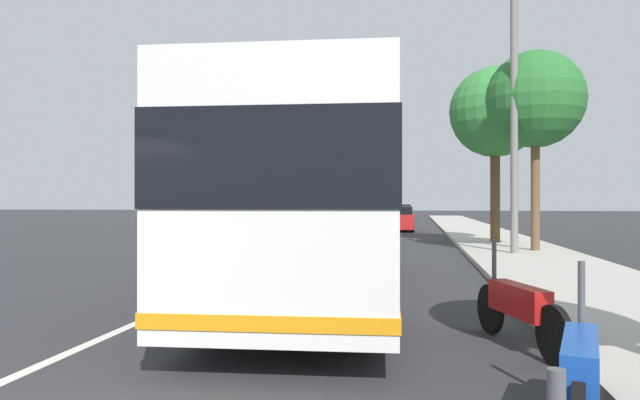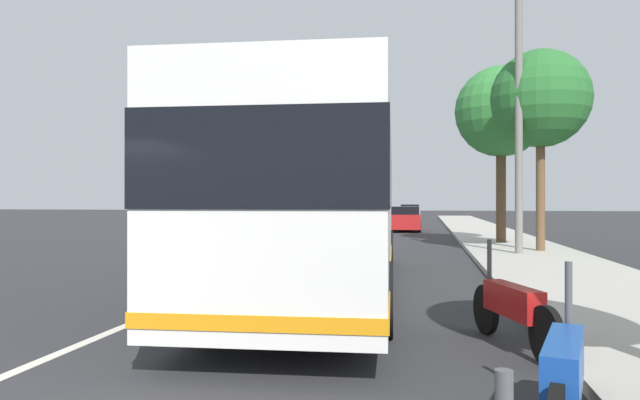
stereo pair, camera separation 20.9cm
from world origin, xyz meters
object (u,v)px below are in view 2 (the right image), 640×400
object	(u,v)px
coach_bus	(325,197)
car_oncoming	(347,214)
motorcycle_far_end	(564,378)
car_side_street	(410,213)
car_ahead_same_lane	(405,219)
roadside_tree_mid_block	(540,100)
utility_pole	(519,128)
roadside_tree_far_block	(501,112)
motorcycle_by_tree	(512,308)

from	to	relation	value
coach_bus	car_oncoming	distance (m)	38.70
motorcycle_far_end	car_side_street	world-z (taller)	car_side_street
car_ahead_same_lane	coach_bus	bearing A→B (deg)	176.63
roadside_tree_mid_block	utility_pole	size ratio (longest dim) A/B	0.83
car_oncoming	roadside_tree_far_block	xyz separation A→B (m)	(-25.39, -9.66, 4.69)
roadside_tree_mid_block	car_ahead_same_lane	bearing A→B (deg)	18.83
roadside_tree_mid_block	car_side_street	bearing A→B (deg)	8.80
roadside_tree_mid_block	coach_bus	bearing A→B (deg)	147.38
motorcycle_by_tree	car_oncoming	world-z (taller)	car_oncoming
motorcycle_by_tree	car_oncoming	distance (m)	43.17
motorcycle_far_end	motorcycle_by_tree	bearing A→B (deg)	14.78
motorcycle_by_tree	roadside_tree_far_block	world-z (taller)	roadside_tree_far_block
car_side_street	motorcycle_far_end	bearing A→B (deg)	179.51
car_side_street	roadside_tree_far_block	size ratio (longest dim) A/B	0.59
car_ahead_same_lane	roadside_tree_far_block	xyz separation A→B (m)	(-10.56, -4.20, 4.65)
coach_bus	roadside_tree_mid_block	bearing A→B (deg)	-35.71
motorcycle_far_end	roadside_tree_mid_block	world-z (taller)	roadside_tree_mid_block
coach_bus	roadside_tree_mid_block	world-z (taller)	roadside_tree_mid_block
motorcycle_far_end	roadside_tree_far_block	xyz separation A→B (m)	(19.94, -2.02, 4.88)
roadside_tree_far_block	utility_pole	xyz separation A→B (m)	(-5.22, 0.10, -1.26)
coach_bus	roadside_tree_mid_block	xyz separation A→B (m)	(8.99, -5.75, 3.31)
car_side_street	car_ahead_same_lane	bearing A→B (deg)	177.35
car_side_street	roadside_tree_mid_block	bearing A→B (deg)	-174.46
car_ahead_same_lane	utility_pole	world-z (taller)	utility_pole
coach_bus	car_oncoming	size ratio (longest dim) A/B	2.64
motorcycle_by_tree	car_side_street	distance (m)	46.55
coach_bus	motorcycle_by_tree	size ratio (longest dim) A/B	5.70
utility_pole	roadside_tree_mid_block	bearing A→B (deg)	-36.05
motorcycle_by_tree	utility_pole	xyz separation A→B (m)	(11.87, -1.88, 3.62)
coach_bus	roadside_tree_mid_block	distance (m)	11.17
car_ahead_same_lane	roadside_tree_mid_block	distance (m)	16.04
car_side_street	roadside_tree_mid_block	world-z (taller)	roadside_tree_mid_block
car_oncoming	motorcycle_by_tree	bearing A→B (deg)	7.20
car_ahead_same_lane	car_oncoming	size ratio (longest dim) A/B	0.95
motorcycle_far_end	car_ahead_same_lane	size ratio (longest dim) A/B	0.49
coach_bus	utility_pole	xyz separation A→B (m)	(7.79, -4.88, 2.24)
car_oncoming	roadside_tree_far_block	distance (m)	27.57
car_oncoming	utility_pole	xyz separation A→B (m)	(-30.61, -9.56, 3.42)
car_oncoming	roadside_tree_mid_block	xyz separation A→B (m)	(-29.41, -10.43, 4.50)
car_ahead_same_lane	roadside_tree_far_block	distance (m)	12.28
motorcycle_by_tree	car_oncoming	bearing A→B (deg)	-7.83
roadside_tree_far_block	motorcycle_by_tree	bearing A→B (deg)	173.38
car_ahead_same_lane	utility_pole	distance (m)	16.65
coach_bus	roadside_tree_far_block	distance (m)	14.36
coach_bus	car_ahead_same_lane	xyz separation A→B (m)	(23.57, -0.78, -1.15)
car_oncoming	motorcycle_far_end	bearing A→B (deg)	6.51
car_ahead_same_lane	roadside_tree_mid_block	world-z (taller)	roadside_tree_mid_block
coach_bus	utility_pole	size ratio (longest dim) A/B	1.49
car_oncoming	utility_pole	world-z (taller)	utility_pole
coach_bus	car_side_street	xyz separation A→B (m)	(42.41, -0.58, -1.16)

